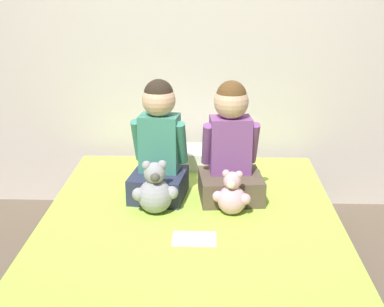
{
  "coord_description": "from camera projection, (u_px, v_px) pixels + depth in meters",
  "views": [
    {
      "loc": [
        0.09,
        -2.47,
        1.62
      ],
      "look_at": [
        0.0,
        0.25,
        0.67
      ],
      "focal_mm": 50.0,
      "sensor_mm": 36.0,
      "label": 1
    }
  ],
  "objects": [
    {
      "name": "bed",
      "position": [
        190.0,
        255.0,
        2.8
      ],
      "size": [
        1.56,
        1.99,
        0.39
      ],
      "color": "brown",
      "rests_on": "ground_plane"
    },
    {
      "name": "child_on_right",
      "position": [
        231.0,
        148.0,
        2.95
      ],
      "size": [
        0.37,
        0.35,
        0.66
      ],
      "rotation": [
        0.0,
        0.0,
        0.11
      ],
      "color": "brown",
      "rests_on": "bed"
    },
    {
      "name": "wall_behind_bed",
      "position": [
        196.0,
        27.0,
        3.53
      ],
      "size": [
        8.0,
        0.06,
        2.5
      ],
      "color": "beige",
      "rests_on": "ground_plane"
    },
    {
      "name": "teddy_bear_held_by_right_child",
      "position": [
        232.0,
        196.0,
        2.79
      ],
      "size": [
        0.2,
        0.15,
        0.24
      ],
      "rotation": [
        0.0,
        0.0,
        -0.21
      ],
      "color": "#DBA3B2",
      "rests_on": "bed"
    },
    {
      "name": "pillow_at_headboard",
      "position": [
        195.0,
        157.0,
        3.5
      ],
      "size": [
        0.44,
        0.27,
        0.11
      ],
      "color": "silver",
      "rests_on": "bed"
    },
    {
      "name": "sign_card",
      "position": [
        194.0,
        239.0,
        2.55
      ],
      "size": [
        0.21,
        0.15,
        0.0
      ],
      "color": "white",
      "rests_on": "bed"
    },
    {
      "name": "child_on_left",
      "position": [
        159.0,
        146.0,
        2.95
      ],
      "size": [
        0.33,
        0.35,
        0.66
      ],
      "rotation": [
        0.0,
        0.0,
        -0.14
      ],
      "color": "#282D47",
      "rests_on": "bed"
    },
    {
      "name": "ground_plane",
      "position": [
        191.0,
        287.0,
        2.86
      ],
      "size": [
        14.0,
        14.0,
        0.0
      ],
      "primitive_type": "plane",
      "color": "brown"
    },
    {
      "name": "teddy_bear_held_by_left_child",
      "position": [
        155.0,
        191.0,
        2.8
      ],
      "size": [
        0.24,
        0.18,
        0.29
      ],
      "rotation": [
        0.0,
        0.0,
        0.15
      ],
      "color": "#939399",
      "rests_on": "bed"
    }
  ]
}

